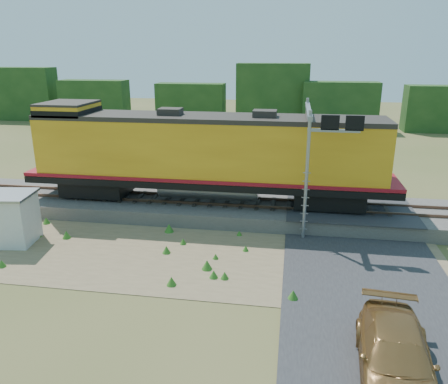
% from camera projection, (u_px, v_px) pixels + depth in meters
% --- Properties ---
extents(ground, '(140.00, 140.00, 0.00)m').
position_uv_depth(ground, '(208.00, 260.00, 20.33)').
color(ground, '#475123').
rests_on(ground, ground).
extents(ballast, '(70.00, 5.00, 0.80)m').
position_uv_depth(ballast, '(227.00, 208.00, 25.84)').
color(ballast, slate).
rests_on(ballast, ground).
extents(rails, '(70.00, 1.54, 0.16)m').
position_uv_depth(rails, '(227.00, 201.00, 25.70)').
color(rails, brown).
rests_on(rails, ballast).
extents(dirt_shoulder, '(26.00, 8.00, 0.03)m').
position_uv_depth(dirt_shoulder, '(169.00, 252.00, 21.09)').
color(dirt_shoulder, '#8C7754').
rests_on(dirt_shoulder, ground).
extents(road, '(7.00, 66.00, 0.86)m').
position_uv_depth(road, '(361.00, 262.00, 19.95)').
color(road, '#38383A').
rests_on(road, ground).
extents(tree_line_north, '(130.00, 3.00, 6.50)m').
position_uv_depth(tree_line_north, '(265.00, 103.00, 55.09)').
color(tree_line_north, '#1B3E16').
rests_on(tree_line_north, ground).
extents(weed_clumps, '(15.00, 6.20, 0.56)m').
position_uv_depth(weed_clumps, '(137.00, 254.00, 20.95)').
color(weed_clumps, '#337020').
rests_on(weed_clumps, ground).
extents(locomotive, '(21.32, 3.25, 5.50)m').
position_uv_depth(locomotive, '(203.00, 154.00, 25.05)').
color(locomotive, black).
rests_on(locomotive, rails).
extents(shed, '(2.45, 2.45, 2.60)m').
position_uv_depth(shed, '(12.00, 218.00, 21.82)').
color(shed, silver).
rests_on(shed, ground).
extents(signal_gantry, '(2.63, 6.20, 6.63)m').
position_uv_depth(signal_gantry, '(314.00, 136.00, 23.11)').
color(signal_gantry, gray).
rests_on(signal_gantry, ground).
extents(car, '(2.59, 5.40, 1.52)m').
position_uv_depth(car, '(396.00, 357.00, 12.74)').
color(car, olive).
rests_on(car, ground).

